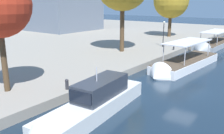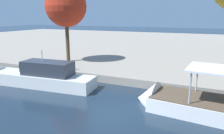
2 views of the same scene
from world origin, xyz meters
TOP-DOWN VIEW (x-y plane):
  - ground_plane at (0.00, 0.00)m, footprint 220.00×220.00m
  - dock_promenade at (0.00, 33.47)m, footprint 120.00×55.00m
  - motor_yacht_1 at (-8.49, 2.91)m, footprint 11.01×3.27m
  - mooring_bollard_0 at (-7.18, 6.57)m, footprint 0.29×0.29m
  - tree_1 at (-10.17, 10.02)m, footprint 4.77×4.77m

SIDE VIEW (x-z plane):
  - ground_plane at x=0.00m, z-range 0.00..0.00m
  - dock_promenade at x=0.00m, z-range 0.00..0.73m
  - motor_yacht_1 at x=-8.49m, z-range -1.38..2.63m
  - mooring_bollard_0 at x=-7.18m, z-range 0.76..1.62m
  - tree_1 at x=-10.17m, z-range 2.76..11.60m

